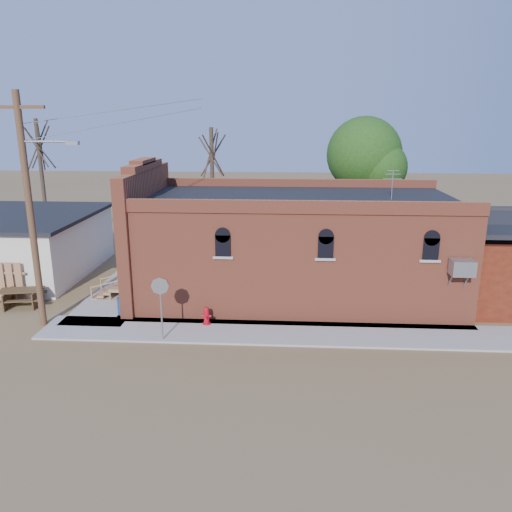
# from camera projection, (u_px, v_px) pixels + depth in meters

# --- Properties ---
(ground) EXTENTS (120.00, 120.00, 0.00)m
(ground) POSITION_uv_depth(u_px,v_px,m) (245.00, 343.00, 18.40)
(ground) COLOR brown
(ground) RESTS_ON ground
(sidewalk_south) EXTENTS (19.00, 2.20, 0.08)m
(sidewalk_south) POSITION_uv_depth(u_px,v_px,m) (285.00, 333.00, 19.17)
(sidewalk_south) COLOR #9E9991
(sidewalk_south) RESTS_ON ground
(sidewalk_west) EXTENTS (2.60, 10.00, 0.08)m
(sidewalk_west) POSITION_uv_depth(u_px,v_px,m) (127.00, 286.00, 24.53)
(sidewalk_west) COLOR #9E9991
(sidewalk_west) RESTS_ON ground
(brick_bar) EXTENTS (16.40, 7.97, 6.30)m
(brick_bar) POSITION_uv_depth(u_px,v_px,m) (290.00, 246.00, 22.97)
(brick_bar) COLOR #B65337
(brick_bar) RESTS_ON ground
(red_shed) EXTENTS (5.40, 6.40, 4.30)m
(red_shed) POSITION_uv_depth(u_px,v_px,m) (509.00, 250.00, 22.41)
(red_shed) COLOR #4F170D
(red_shed) RESTS_ON ground
(utility_pole) EXTENTS (3.12, 0.26, 9.00)m
(utility_pole) POSITION_uv_depth(u_px,v_px,m) (31.00, 207.00, 18.76)
(utility_pole) COLOR #4F311F
(utility_pole) RESTS_ON ground
(tree_bare_near) EXTENTS (2.80, 2.80, 7.65)m
(tree_bare_near) POSITION_uv_depth(u_px,v_px,m) (212.00, 154.00, 29.49)
(tree_bare_near) COLOR #4D382C
(tree_bare_near) RESTS_ON ground
(tree_bare_far) EXTENTS (2.80, 2.80, 8.16)m
(tree_bare_far) POSITION_uv_depth(u_px,v_px,m) (38.00, 146.00, 30.98)
(tree_bare_far) COLOR #4D382C
(tree_bare_far) RESTS_ON ground
(tree_leafy) EXTENTS (4.40, 4.40, 8.15)m
(tree_leafy) POSITION_uv_depth(u_px,v_px,m) (364.00, 155.00, 29.45)
(tree_leafy) COLOR #4D382C
(tree_leafy) RESTS_ON ground
(fire_hydrant) EXTENTS (0.40, 0.37, 0.73)m
(fire_hydrant) POSITION_uv_depth(u_px,v_px,m) (206.00, 316.00, 19.82)
(fire_hydrant) COLOR #B00A16
(fire_hydrant) RESTS_ON sidewalk_south
(stop_sign) EXTENTS (0.66, 0.15, 2.42)m
(stop_sign) POSITION_uv_depth(u_px,v_px,m) (160.00, 292.00, 18.06)
(stop_sign) COLOR #95959A
(stop_sign) RESTS_ON sidewalk_south
(trash_barrel) EXTENTS (0.59, 0.59, 0.73)m
(trash_barrel) POSITION_uv_depth(u_px,v_px,m) (123.00, 306.00, 20.86)
(trash_barrel) COLOR navy
(trash_barrel) RESTS_ON sidewalk_west
(picnic_table) EXTENTS (2.07, 1.72, 0.76)m
(picnic_table) POSITION_uv_depth(u_px,v_px,m) (22.00, 295.00, 21.94)
(picnic_table) COLOR #4B361E
(picnic_table) RESTS_ON ground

